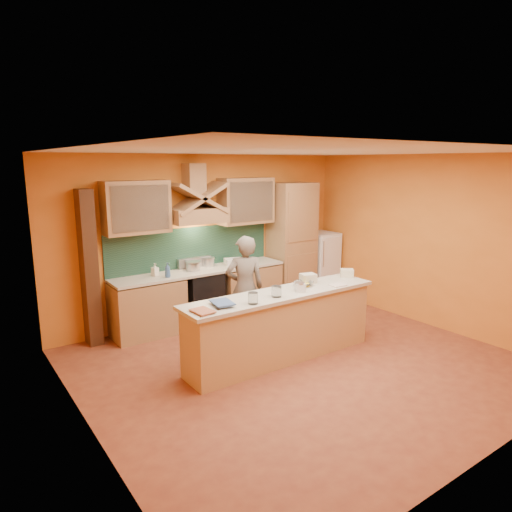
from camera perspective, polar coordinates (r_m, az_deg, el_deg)
floor at (r=6.35m, az=5.59°, el=-13.26°), size 5.50×5.00×0.01m
ceiling at (r=5.76m, az=6.15°, el=12.90°), size 5.50×5.00×0.01m
wall_back at (r=7.91m, az=-6.15°, el=2.37°), size 5.50×0.02×2.80m
wall_front at (r=4.41m, az=27.91°, el=-6.47°), size 5.50×0.02×2.80m
wall_left at (r=4.62m, az=-20.85°, el=-5.05°), size 0.02×5.00×2.80m
wall_right at (r=7.96m, az=20.95°, el=1.71°), size 0.02×5.00×2.80m
base_cabinet_left at (r=7.35m, az=-13.38°, el=-6.39°), size 1.10×0.60×0.86m
base_cabinet_right at (r=8.21m, az=-1.00°, el=-4.16°), size 1.10×0.60×0.86m
counter_top at (r=7.61m, az=-6.92°, el=-1.86°), size 3.00×0.62×0.04m
stove at (r=7.73m, az=-6.84°, el=-5.10°), size 0.60×0.58×0.90m
backsplash at (r=7.79m, az=-7.99°, el=1.05°), size 3.00×0.03×0.70m
range_hood at (r=7.50m, az=-7.28°, el=5.07°), size 0.92×0.50×0.24m
hood_chimney at (r=7.54m, az=-7.76°, el=9.52°), size 0.30×0.30×0.50m
upper_cabinet_left at (r=7.13m, az=-14.73°, el=5.91°), size 1.00×0.35×0.80m
upper_cabinet_right at (r=8.06m, az=-1.25°, el=6.90°), size 1.00×0.35×0.80m
pantry_column at (r=8.64m, az=4.46°, el=1.50°), size 0.80×0.60×2.30m
fridge at (r=9.23m, az=8.00°, el=-1.09°), size 0.58×0.60×1.30m
trim_column_left at (r=7.06m, az=-20.14°, el=-1.48°), size 0.20×0.30×2.30m
island_body at (r=6.33m, az=3.18°, el=-8.97°), size 2.80×0.55×0.88m
island_top at (r=6.18m, az=3.23°, el=-4.80°), size 2.90×0.62×0.05m
person at (r=6.90m, az=-1.41°, el=-4.02°), size 0.69×0.58×1.61m
pot_large at (r=7.57m, az=-7.86°, el=-1.40°), size 0.25×0.25×0.14m
pot_small at (r=7.83m, az=-5.95°, el=-0.88°), size 0.19×0.19×0.15m
soap_bottle_a at (r=7.30m, az=-12.51°, el=-1.68°), size 0.11×0.11×0.20m
soap_bottle_b at (r=7.17m, az=-11.00°, el=-1.73°), size 0.12×0.12×0.23m
bowl_back at (r=8.01m, az=-2.03°, el=-0.72°), size 0.27×0.27×0.06m
dish_rack at (r=7.90m, az=-2.76°, el=-0.72°), size 0.36×0.31×0.11m
book_lower at (r=5.34m, az=-7.65°, el=-7.11°), size 0.23×0.30×0.03m
book_upper at (r=5.58m, az=-5.38°, el=-6.01°), size 0.29×0.36×0.02m
jar_large at (r=5.96m, az=2.58°, el=-4.45°), size 0.14×0.14×0.14m
jar_small at (r=5.66m, az=-0.38°, el=-5.30°), size 0.13×0.13×0.14m
kitchen_scale at (r=6.24m, az=5.49°, el=-3.92°), size 0.17×0.17×0.11m
mixing_bowl at (r=6.51m, az=5.95°, el=-3.48°), size 0.31×0.31×0.06m
cloth at (r=6.60m, az=10.19°, el=-3.60°), size 0.24×0.19×0.01m
grocery_bag_a at (r=6.66m, az=6.53°, el=-2.81°), size 0.24×0.21×0.14m
grocery_bag_b at (r=7.11m, az=11.29°, el=-2.10°), size 0.24×0.24×0.12m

